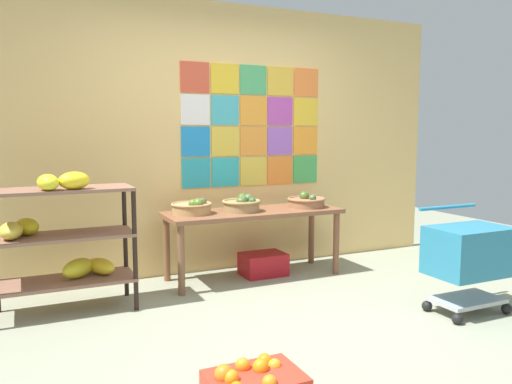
% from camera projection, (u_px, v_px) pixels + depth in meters
% --- Properties ---
extents(ground, '(9.50, 9.50, 0.00)m').
position_uv_depth(ground, '(312.00, 329.00, 3.55)').
color(ground, gray).
extents(back_wall_with_art, '(4.98, 0.07, 2.61)m').
position_uv_depth(back_wall_with_art, '(221.00, 139.00, 5.00)').
color(back_wall_with_art, '#EABC71').
rests_on(back_wall_with_art, ground).
extents(banana_shelf_unit, '(1.01, 0.48, 1.09)m').
position_uv_depth(banana_shelf_unit, '(62.00, 235.00, 3.83)').
color(banana_shelf_unit, black).
rests_on(banana_shelf_unit, ground).
extents(display_table, '(1.67, 0.58, 0.64)m').
position_uv_depth(display_table, '(253.00, 219.00, 4.76)').
color(display_table, brown).
rests_on(display_table, ground).
extents(fruit_basket_right, '(0.36, 0.36, 0.16)m').
position_uv_depth(fruit_basket_right, '(242.00, 204.00, 4.70)').
color(fruit_basket_right, '#97794E').
rests_on(fruit_basket_right, display_table).
extents(fruit_basket_back_left, '(0.37, 0.37, 0.15)m').
position_uv_depth(fruit_basket_back_left, '(306.00, 201.00, 4.96)').
color(fruit_basket_back_left, '#976645').
rests_on(fruit_basket_back_left, display_table).
extents(fruit_basket_centre, '(0.37, 0.37, 0.15)m').
position_uv_depth(fruit_basket_centre, '(192.00, 207.00, 4.54)').
color(fruit_basket_centre, tan).
rests_on(fruit_basket_centre, display_table).
extents(produce_crate_under_table, '(0.42, 0.31, 0.21)m').
position_uv_depth(produce_crate_under_table, '(263.00, 264.00, 4.89)').
color(produce_crate_under_table, '#AB141C').
rests_on(produce_crate_under_table, ground).
extents(shopping_cart, '(0.60, 0.45, 0.80)m').
position_uv_depth(shopping_cart, '(469.00, 254.00, 3.83)').
color(shopping_cart, black).
rests_on(shopping_cart, ground).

